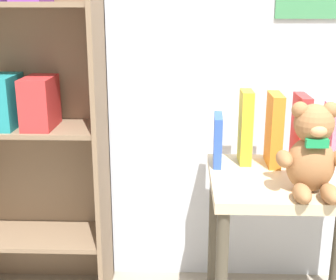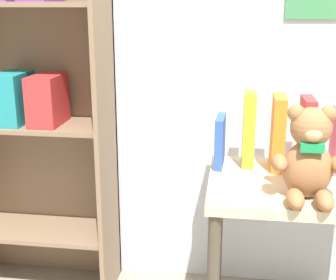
{
  "view_description": "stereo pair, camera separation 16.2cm",
  "coord_description": "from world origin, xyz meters",
  "px_view_note": "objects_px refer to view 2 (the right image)",
  "views": [
    {
      "loc": [
        -0.19,
        -0.33,
        1.17
      ],
      "look_at": [
        -0.25,
        1.22,
        0.7
      ],
      "focal_mm": 50.0,
      "sensor_mm": 36.0,
      "label": 1
    },
    {
      "loc": [
        -0.03,
        -0.32,
        1.17
      ],
      "look_at": [
        -0.25,
        1.22,
        0.7
      ],
      "focal_mm": 50.0,
      "sensor_mm": 36.0,
      "label": 2
    }
  ],
  "objects_px": {
    "display_table": "(292,208)",
    "book_standing_red": "(306,133)",
    "book_standing_yellow": "(249,129)",
    "book_standing_pink": "(336,140)",
    "bookshelf_side": "(36,101)",
    "book_standing_orange": "(278,133)",
    "teddy_bear": "(309,157)",
    "book_standing_blue": "(220,141)"
  },
  "relations": [
    {
      "from": "book_standing_yellow",
      "to": "book_standing_red",
      "type": "xyz_separation_m",
      "value": [
        0.2,
        0.01,
        -0.01
      ]
    },
    {
      "from": "book_standing_blue",
      "to": "book_standing_red",
      "type": "relative_size",
      "value": 0.72
    },
    {
      "from": "book_standing_blue",
      "to": "book_standing_yellow",
      "type": "distance_m",
      "value": 0.11
    },
    {
      "from": "teddy_bear",
      "to": "book_standing_blue",
      "type": "xyz_separation_m",
      "value": [
        -0.27,
        0.26,
        -0.04
      ]
    },
    {
      "from": "display_table",
      "to": "book_standing_orange",
      "type": "relative_size",
      "value": 2.28
    },
    {
      "from": "teddy_bear",
      "to": "book_standing_pink",
      "type": "distance_m",
      "value": 0.3
    },
    {
      "from": "bookshelf_side",
      "to": "book_standing_red",
      "type": "xyz_separation_m",
      "value": [
        1.03,
        -0.07,
        -0.07
      ]
    },
    {
      "from": "book_standing_orange",
      "to": "book_standing_red",
      "type": "relative_size",
      "value": 1.04
    },
    {
      "from": "book_standing_yellow",
      "to": "book_standing_pink",
      "type": "relative_size",
      "value": 1.21
    },
    {
      "from": "teddy_bear",
      "to": "book_standing_orange",
      "type": "xyz_separation_m",
      "value": [
        -0.07,
        0.26,
        0.0
      ]
    },
    {
      "from": "bookshelf_side",
      "to": "book_standing_orange",
      "type": "height_order",
      "value": "bookshelf_side"
    },
    {
      "from": "book_standing_yellow",
      "to": "bookshelf_side",
      "type": "bearing_deg",
      "value": 174.9
    },
    {
      "from": "book_standing_red",
      "to": "bookshelf_side",
      "type": "bearing_deg",
      "value": 176.31
    },
    {
      "from": "book_standing_yellow",
      "to": "book_standing_orange",
      "type": "height_order",
      "value": "book_standing_yellow"
    },
    {
      "from": "display_table",
      "to": "book_standing_orange",
      "type": "xyz_separation_m",
      "value": [
        -0.05,
        0.13,
        0.23
      ]
    },
    {
      "from": "book_standing_red",
      "to": "book_standing_pink",
      "type": "bearing_deg",
      "value": -11.09
    },
    {
      "from": "book_standing_orange",
      "to": "book_standing_yellow",
      "type": "bearing_deg",
      "value": 172.32
    },
    {
      "from": "teddy_bear",
      "to": "book_standing_blue",
      "type": "relative_size",
      "value": 1.57
    },
    {
      "from": "book_standing_pink",
      "to": "book_standing_yellow",
      "type": "bearing_deg",
      "value": 179.09
    },
    {
      "from": "display_table",
      "to": "book_standing_red",
      "type": "relative_size",
      "value": 2.36
    },
    {
      "from": "display_table",
      "to": "book_standing_red",
      "type": "bearing_deg",
      "value": 71.42
    },
    {
      "from": "book_standing_blue",
      "to": "bookshelf_side",
      "type": "bearing_deg",
      "value": 175.66
    },
    {
      "from": "display_table",
      "to": "book_standing_pink",
      "type": "bearing_deg",
      "value": 40.71
    },
    {
      "from": "book_standing_pink",
      "to": "book_standing_orange",
      "type": "bearing_deg",
      "value": -177.58
    },
    {
      "from": "book_standing_yellow",
      "to": "book_standing_red",
      "type": "distance_m",
      "value": 0.2
    },
    {
      "from": "bookshelf_side",
      "to": "book_standing_pink",
      "type": "distance_m",
      "value": 1.13
    },
    {
      "from": "bookshelf_side",
      "to": "book_standing_blue",
      "type": "bearing_deg",
      "value": -7.18
    },
    {
      "from": "book_standing_yellow",
      "to": "teddy_bear",
      "type": "bearing_deg",
      "value": -58.63
    },
    {
      "from": "display_table",
      "to": "book_standing_blue",
      "type": "xyz_separation_m",
      "value": [
        -0.25,
        0.13,
        0.19
      ]
    },
    {
      "from": "bookshelf_side",
      "to": "display_table",
      "type": "bearing_deg",
      "value": -12.5
    },
    {
      "from": "teddy_bear",
      "to": "book_standing_pink",
      "type": "bearing_deg",
      "value": 63.62
    },
    {
      "from": "bookshelf_side",
      "to": "book_standing_orange",
      "type": "xyz_separation_m",
      "value": [
        0.93,
        -0.09,
        -0.07
      ]
    },
    {
      "from": "book_standing_pink",
      "to": "teddy_bear",
      "type": "bearing_deg",
      "value": -115.12
    },
    {
      "from": "bookshelf_side",
      "to": "book_standing_yellow",
      "type": "distance_m",
      "value": 0.83
    },
    {
      "from": "teddy_bear",
      "to": "book_standing_red",
      "type": "distance_m",
      "value": 0.29
    },
    {
      "from": "teddy_bear",
      "to": "book_standing_red",
      "type": "bearing_deg",
      "value": 83.64
    },
    {
      "from": "teddy_bear",
      "to": "book_standing_blue",
      "type": "height_order",
      "value": "teddy_bear"
    },
    {
      "from": "book_standing_orange",
      "to": "book_standing_blue",
      "type": "bearing_deg",
      "value": -178.8
    },
    {
      "from": "book_standing_yellow",
      "to": "book_standing_pink",
      "type": "distance_m",
      "value": 0.3
    },
    {
      "from": "book_standing_yellow",
      "to": "book_standing_pink",
      "type": "height_order",
      "value": "book_standing_yellow"
    },
    {
      "from": "display_table",
      "to": "book_standing_blue",
      "type": "relative_size",
      "value": 3.28
    },
    {
      "from": "teddy_bear",
      "to": "book_standing_red",
      "type": "height_order",
      "value": "teddy_bear"
    }
  ]
}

